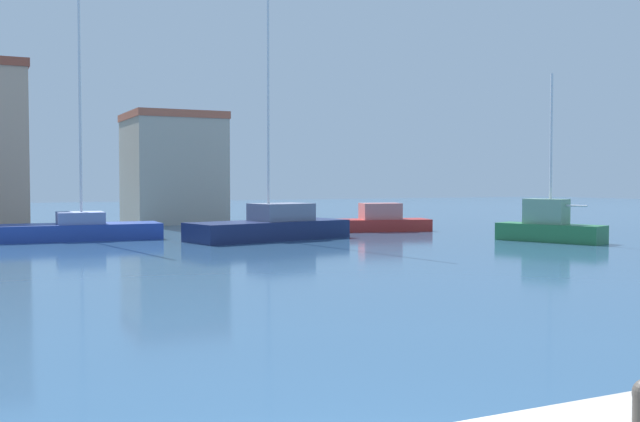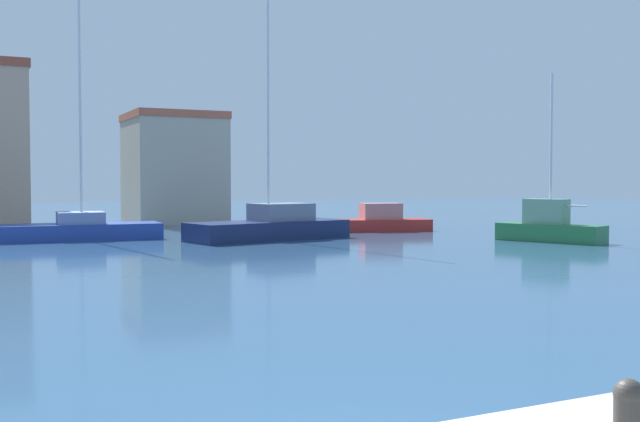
{
  "view_description": "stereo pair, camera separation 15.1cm",
  "coord_description": "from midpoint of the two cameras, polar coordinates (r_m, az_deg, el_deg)",
  "views": [
    {
      "loc": [
        -2.98,
        -5.25,
        2.91
      ],
      "look_at": [
        13.61,
        28.67,
        1.37
      ],
      "focal_mm": 41.61,
      "sensor_mm": 36.0,
      "label": 1
    },
    {
      "loc": [
        -2.84,
        -5.32,
        2.91
      ],
      "look_at": [
        13.61,
        28.67,
        1.37
      ],
      "focal_mm": 41.61,
      "sensor_mm": 36.0,
      "label": 2
    }
  ],
  "objects": [
    {
      "name": "waterfront_apartments",
      "position": [
        52.55,
        -11.33,
        3.26
      ],
      "size": [
        6.19,
        6.71,
        7.57
      ],
      "color": "#B2A893",
      "rests_on": "ground"
    },
    {
      "name": "sailboat_blue_far_right",
      "position": [
        38.35,
        -17.99,
        -1.3
      ],
      "size": [
        7.69,
        2.97,
        12.14
      ],
      "color": "#233D93",
      "rests_on": "water"
    },
    {
      "name": "sailboat_navy_far_left",
      "position": [
        36.79,
        -3.91,
        -1.14
      ],
      "size": [
        8.53,
        4.41,
        13.77
      ],
      "color": "#19234C",
      "rests_on": "water"
    },
    {
      "name": "sailboat_green_behind_lamppost",
      "position": [
        37.0,
        17.09,
        -1.11
      ],
      "size": [
        3.22,
        5.25,
        7.99
      ],
      "color": "#28703D",
      "rests_on": "water"
    },
    {
      "name": "water",
      "position": [
        31.12,
        9.22,
        -3.05
      ],
      "size": [
        160.0,
        160.0,
        0.0
      ],
      "primitive_type": "plane",
      "color": "#2D5175",
      "rests_on": "ground"
    },
    {
      "name": "motorboat_red_near_pier",
      "position": [
        43.05,
        4.39,
        -0.8
      ],
      "size": [
        6.33,
        3.51,
        1.62
      ],
      "color": "#B22823",
      "rests_on": "water"
    }
  ]
}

